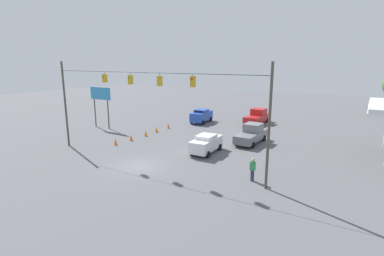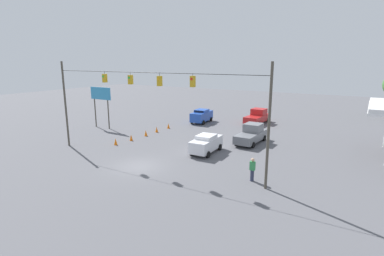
{
  "view_description": "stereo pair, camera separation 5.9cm",
  "coord_description": "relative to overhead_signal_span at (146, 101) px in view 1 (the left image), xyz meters",
  "views": [
    {
      "loc": [
        -16.75,
        18.89,
        9.01
      ],
      "look_at": [
        -1.01,
        -7.37,
        2.15
      ],
      "focal_mm": 28.0,
      "sensor_mm": 36.0,
      "label": 1
    },
    {
      "loc": [
        -16.8,
        18.86,
        9.01
      ],
      "look_at": [
        -1.01,
        -7.37,
        2.15
      ],
      "focal_mm": 28.0,
      "sensor_mm": 36.0,
      "label": 2
    }
  ],
  "objects": [
    {
      "name": "roadside_billboard",
      "position": [
        14.73,
        -8.25,
        -1.45
      ],
      "size": [
        3.64,
        0.16,
        5.57
      ],
      "color": "#4C473D",
      "rests_on": "ground_plane"
    },
    {
      "name": "pickup_truck_grey_oncoming_far",
      "position": [
        -5.66,
        -11.34,
        -4.62
      ],
      "size": [
        2.28,
        5.48,
        2.12
      ],
      "color": "slate",
      "rests_on": "ground_plane"
    },
    {
      "name": "traffic_cone_second",
      "position": [
        6.58,
        -5.05,
        -5.22
      ],
      "size": [
        0.37,
        0.37,
        0.74
      ],
      "primitive_type": "cone",
      "color": "orange",
      "rests_on": "ground_plane"
    },
    {
      "name": "pedestrian",
      "position": [
        -9.57,
        -0.83,
        -4.66
      ],
      "size": [
        0.4,
        0.28,
        1.83
      ],
      "color": "#2D334C",
      "rests_on": "ground_plane"
    },
    {
      "name": "traffic_cone_third",
      "position": [
        6.5,
        -7.6,
        -5.22
      ],
      "size": [
        0.37,
        0.37,
        0.74
      ],
      "primitive_type": "cone",
      "color": "orange",
      "rests_on": "ground_plane"
    },
    {
      "name": "traffic_cone_fourth",
      "position": [
        6.59,
        -9.88,
        -5.22
      ],
      "size": [
        0.37,
        0.37,
        0.74
      ],
      "primitive_type": "cone",
      "color": "orange",
      "rests_on": "ground_plane"
    },
    {
      "name": "overhead_signal_span",
      "position": [
        0.0,
        0.0,
        0.0
      ],
      "size": [
        22.08,
        0.38,
        9.0
      ],
      "color": "#4C473D",
      "rests_on": "ground_plane"
    },
    {
      "name": "sedan_blue_withflow_far",
      "position": [
        4.71,
        -18.41,
        -4.56
      ],
      "size": [
        2.32,
        4.52,
        1.97
      ],
      "color": "#234CB2",
      "rests_on": "ground_plane"
    },
    {
      "name": "traffic_cone_nearest",
      "position": [
        6.76,
        -2.77,
        -5.22
      ],
      "size": [
        0.37,
        0.37,
        0.74
      ],
      "primitive_type": "cone",
      "color": "orange",
      "rests_on": "ground_plane"
    },
    {
      "name": "ground_plane",
      "position": [
        0.04,
        1.18,
        -5.59
      ],
      "size": [
        140.0,
        140.0,
        0.0
      ],
      "primitive_type": "plane",
      "color": "#56565B"
    },
    {
      "name": "pickup_truck_red_oncoming_deep",
      "position": [
        -2.64,
        -22.16,
        -4.61
      ],
      "size": [
        2.55,
        5.44,
        2.12
      ],
      "color": "red",
      "rests_on": "ground_plane"
    },
    {
      "name": "sedan_white_crossing_near",
      "position": [
        -3.07,
        -5.44,
        -4.64
      ],
      "size": [
        2.17,
        4.49,
        1.83
      ],
      "color": "silver",
      "rests_on": "ground_plane"
    },
    {
      "name": "traffic_cone_fifth",
      "position": [
        6.6,
        -12.51,
        -5.22
      ],
      "size": [
        0.37,
        0.37,
        0.74
      ],
      "primitive_type": "cone",
      "color": "orange",
      "rests_on": "ground_plane"
    }
  ]
}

